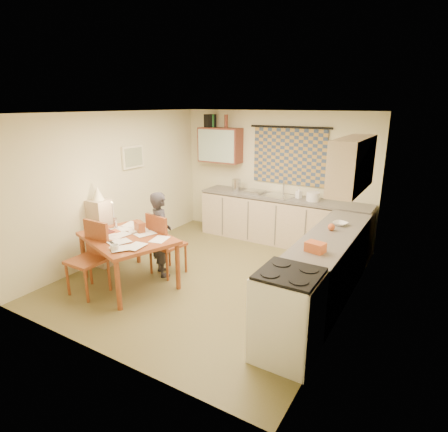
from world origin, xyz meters
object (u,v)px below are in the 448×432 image
Objects in this scene: stove at (287,316)px; chair_far at (167,255)px; counter_back at (282,220)px; dining_table at (129,260)px; counter_right at (324,272)px; person at (161,234)px; shelf_stand at (102,233)px.

stove is 2.59m from chair_far.
counter_back reaches higher than dining_table.
counter_back is 2.46m from chair_far.
stove is (1.38, -3.21, 0.04)m from counter_back.
counter_right is 2.19× the size of person.
person is (-2.46, -0.40, 0.22)m from counter_right.
dining_table is (-1.29, -2.79, -0.07)m from counter_back.
counter_back is 1.12× the size of counter_right.
counter_right is (1.38, -1.89, -0.00)m from counter_back.
counter_back is 2.92× the size of shelf_stand.
counter_right is 2.43m from chair_far.
counter_back is 3.26× the size of chair_far.
dining_table is 1.44× the size of shelf_stand.
chair_far reaches higher than counter_right.
chair_far is at bearing 14.11° from shelf_stand.
chair_far is (0.27, 0.56, -0.07)m from dining_table.
counter_right is at bearing 10.19° from shelf_stand.
stove is 3.61m from shelf_stand.
counter_right is 1.32m from stove.
counter_back is 2.54m from person.
shelf_stand is (-0.87, 0.27, 0.19)m from dining_table.
person reaches higher than shelf_stand.
stove is 0.88× the size of shelf_stand.
counter_right is at bearing -53.75° from counter_back.
counter_right is 3.60m from shelf_stand.
person reaches higher than counter_back.
shelf_stand is (-3.54, -0.64, 0.11)m from counter_right.
person is at bearing 86.32° from dining_table.
chair_far is at bearing 158.03° from stove.
person is 1.19× the size of shelf_stand.
stove is 2.71m from dining_table.
person reaches higher than dining_table.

